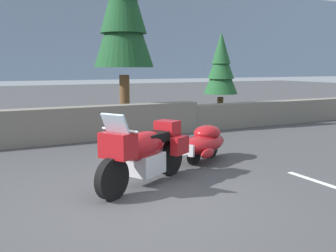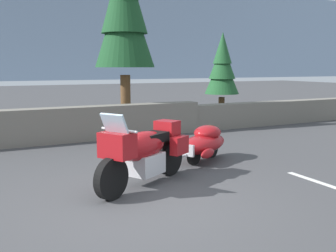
{
  "view_description": "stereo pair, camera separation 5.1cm",
  "coord_description": "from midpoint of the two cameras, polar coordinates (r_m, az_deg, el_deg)",
  "views": [
    {
      "loc": [
        -2.18,
        -5.12,
        2.03
      ],
      "look_at": [
        1.29,
        1.73,
        0.85
      ],
      "focal_mm": 41.28,
      "sensor_mm": 36.0,
      "label": 1
    },
    {
      "loc": [
        -2.14,
        -5.14,
        2.03
      ],
      "look_at": [
        1.29,
        1.73,
        0.85
      ],
      "focal_mm": 41.28,
      "sensor_mm": 36.0,
      "label": 2
    }
  ],
  "objects": [
    {
      "name": "ground_plane",
      "position": [
        5.92,
        -3.86,
        -11.31
      ],
      "size": [
        80.0,
        80.0,
        0.0
      ],
      "primitive_type": "plane",
      "color": "#424244"
    },
    {
      "name": "stone_guard_wall",
      "position": [
        10.77,
        -17.87,
        -0.16
      ],
      "size": [
        24.0,
        0.64,
        0.95
      ],
      "color": "slate",
      "rests_on": "ground"
    },
    {
      "name": "touring_motorcycle",
      "position": [
        6.58,
        -3.8,
        -3.63
      ],
      "size": [
        2.07,
        1.42,
        1.33
      ],
      "color": "black",
      "rests_on": "ground"
    },
    {
      "name": "car_shaped_trailer",
      "position": [
        8.42,
        5.1,
        -2.38
      ],
      "size": [
        2.09,
        1.42,
        0.76
      ],
      "color": "black",
      "rests_on": "ground"
    },
    {
      "name": "pine_tree_tall",
      "position": [
        12.28,
        -6.78,
        17.27
      ],
      "size": [
        1.83,
        1.83,
        6.18
      ],
      "color": "brown",
      "rests_on": "ground"
    },
    {
      "name": "pine_tree_secondary",
      "position": [
        14.18,
        7.73,
        8.68
      ],
      "size": [
        1.23,
        1.23,
        3.26
      ],
      "color": "brown",
      "rests_on": "ground"
    }
  ]
}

